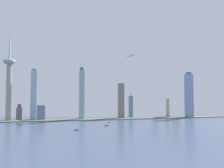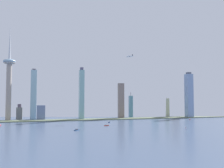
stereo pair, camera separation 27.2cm
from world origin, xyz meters
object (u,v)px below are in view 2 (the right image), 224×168
object	(u,v)px
skyscraper_4	(41,113)
skyscraper_10	(191,104)
skyscraper_2	(189,95)
observation_tower	(9,78)
skyscraper_5	(121,101)
skyscraper_0	(81,94)
skyscraper_3	(34,94)
airplane	(130,56)
skyscraper_6	(167,107)
boat_2	(107,125)
skyscraper_9	(175,103)
boat_0	(109,122)
skyscraper_7	(19,113)
skyscraper_8	(131,107)
boat_6	(186,128)
channel_buoy_0	(60,123)
boat_1	(190,119)
boat_4	(77,130)
skyscraper_1	(155,105)

from	to	relation	value
skyscraper_4	skyscraper_10	size ratio (longest dim) A/B	0.42
skyscraper_4	skyscraper_10	bearing A→B (deg)	4.73
skyscraper_4	skyscraper_2	bearing A→B (deg)	-4.07
observation_tower	skyscraper_5	bearing A→B (deg)	0.12
observation_tower	skyscraper_0	bearing A→B (deg)	-3.57
skyscraper_2	skyscraper_3	distance (m)	598.75
skyscraper_2	airplane	xyz separation A→B (m)	(-256.79, -13.51, 142.01)
skyscraper_0	skyscraper_6	bearing A→B (deg)	5.08
skyscraper_0	boat_2	xyz separation A→B (m)	(33.17, -221.79, -89.16)
skyscraper_9	boat_0	world-z (taller)	skyscraper_9
skyscraper_7	skyscraper_8	distance (m)	413.92
boat_6	channel_buoy_0	xyz separation A→B (m)	(-285.79, 219.04, -0.36)
skyscraper_2	boat_6	bearing A→B (deg)	-125.25
skyscraper_9	channel_buoy_0	xyz separation A→B (m)	(-484.27, -159.26, -53.57)
skyscraper_3	airplane	bearing A→B (deg)	-15.78
skyscraper_5	skyscraper_7	world-z (taller)	skyscraper_5
boat_0	boat_1	size ratio (longest dim) A/B	1.16
skyscraper_3	boat_4	world-z (taller)	skyscraper_3
skyscraper_5	channel_buoy_0	bearing A→B (deg)	-150.00
skyscraper_1	skyscraper_9	bearing A→B (deg)	-38.53
skyscraper_3	skyscraper_6	world-z (taller)	skyscraper_3
boat_1	boat_4	distance (m)	466.28
observation_tower	skyscraper_5	size ratio (longest dim) A/B	2.40
skyscraper_0	skyscraper_3	size ratio (longest dim) A/B	1.02
skyscraper_1	skyscraper_8	bearing A→B (deg)	-155.33
skyscraper_7	boat_6	size ratio (longest dim) A/B	8.86
skyscraper_5	airplane	distance (m)	171.72
skyscraper_1	skyscraper_10	size ratio (longest dim) A/B	0.77
skyscraper_4	channel_buoy_0	size ratio (longest dim) A/B	18.40
skyscraper_6	skyscraper_1	bearing A→B (deg)	113.55
skyscraper_4	boat_2	distance (m)	296.71
skyscraper_3	boat_2	world-z (taller)	skyscraper_3
boat_6	skyscraper_1	bearing A→B (deg)	5.58
skyscraper_5	skyscraper_9	distance (m)	248.30
skyscraper_0	skyscraper_2	world-z (taller)	skyscraper_0
skyscraper_4	boat_2	xyz separation A→B (m)	(171.50, -240.88, -24.54)
skyscraper_8	boat_0	bearing A→B (deg)	-129.35
skyscraper_7	boat_4	world-z (taller)	skyscraper_7
skyscraper_10	skyscraper_9	bearing A→B (deg)	-161.08
skyscraper_2	skyscraper_4	bearing A→B (deg)	175.93
skyscraper_4	channel_buoy_0	world-z (taller)	skyscraper_4
skyscraper_6	skyscraper_10	bearing A→B (deg)	15.99
skyscraper_8	airplane	size ratio (longest dim) A/B	3.94
observation_tower	skyscraper_7	xyz separation A→B (m)	(31.64, 49.94, -121.30)
skyscraper_5	boat_6	distance (m)	365.14
skyscraper_1	skyscraper_4	size ratio (longest dim) A/B	1.82
skyscraper_6	boat_2	xyz separation A→B (m)	(-327.06, -253.80, -37.94)
skyscraper_8	boat_6	distance (m)	372.76
boat_2	boat_6	world-z (taller)	boat_2
skyscraper_4	boat_0	bearing A→B (deg)	-36.83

